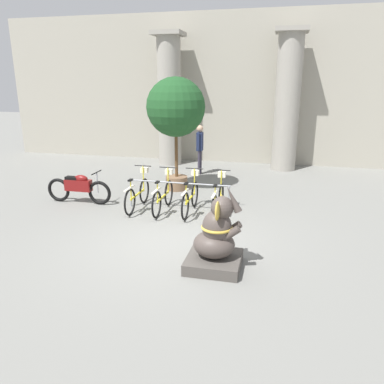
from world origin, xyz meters
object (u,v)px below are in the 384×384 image
(bicycle_3, at_px, (218,199))
(motorcycle, at_px, (79,187))
(bicycle_1, at_px, (163,196))
(potted_tree, at_px, (176,110))
(elephant_statue, at_px, (216,240))
(bicycle_2, at_px, (191,197))
(bicycle_0, at_px, (138,193))
(person_pedestrian, at_px, (200,145))

(bicycle_3, relative_size, motorcycle, 0.90)
(bicycle_1, height_order, potted_tree, potted_tree)
(elephant_statue, bearing_deg, bicycle_2, 112.21)
(motorcycle, distance_m, potted_tree, 3.67)
(bicycle_2, distance_m, motorcycle, 3.25)
(bicycle_3, bearing_deg, motorcycle, 178.95)
(bicycle_0, xyz_separation_m, motorcycle, (-1.78, 0.05, 0.03))
(bicycle_2, distance_m, bicycle_3, 0.73)
(potted_tree, bearing_deg, bicycle_1, -84.04)
(bicycle_2, relative_size, bicycle_3, 1.00)
(elephant_statue, distance_m, potted_tree, 5.68)
(bicycle_2, xyz_separation_m, elephant_statue, (1.17, -2.85, 0.12))
(bicycle_1, relative_size, bicycle_3, 1.00)
(bicycle_2, height_order, bicycle_3, same)
(bicycle_3, xyz_separation_m, potted_tree, (-1.68, 2.07, 2.07))
(motorcycle, bearing_deg, person_pedestrian, 58.34)
(bicycle_2, xyz_separation_m, potted_tree, (-0.95, 2.05, 2.07))
(elephant_statue, bearing_deg, motorcycle, 146.67)
(person_pedestrian, bearing_deg, potted_tree, -97.34)
(motorcycle, relative_size, person_pedestrian, 1.08)
(person_pedestrian, bearing_deg, elephant_statue, -75.49)
(motorcycle, xyz_separation_m, potted_tree, (2.30, 2.00, 2.04))
(bicycle_3, bearing_deg, potted_tree, 129.05)
(bicycle_2, bearing_deg, person_pedestrian, 98.98)
(bicycle_1, height_order, elephant_statue, elephant_statue)
(elephant_statue, height_order, potted_tree, potted_tree)
(bicycle_1, distance_m, bicycle_3, 1.46)
(bicycle_3, distance_m, elephant_statue, 2.87)
(bicycle_0, xyz_separation_m, elephant_statue, (2.63, -2.85, 0.12))
(bicycle_3, xyz_separation_m, motorcycle, (-3.98, 0.07, 0.03))
(motorcycle, height_order, potted_tree, potted_tree)
(motorcycle, bearing_deg, elephant_statue, -33.33)
(bicycle_1, distance_m, elephant_statue, 3.40)
(bicycle_0, height_order, elephant_statue, elephant_statue)
(bicycle_0, distance_m, bicycle_3, 2.20)
(bicycle_1, xyz_separation_m, potted_tree, (-0.22, 2.09, 2.07))
(bicycle_3, distance_m, motorcycle, 3.98)
(elephant_statue, bearing_deg, bicycle_0, 132.66)
(bicycle_2, relative_size, person_pedestrian, 0.98)
(bicycle_2, relative_size, motorcycle, 0.90)
(bicycle_3, bearing_deg, elephant_statue, -81.29)
(bicycle_0, relative_size, bicycle_1, 1.00)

